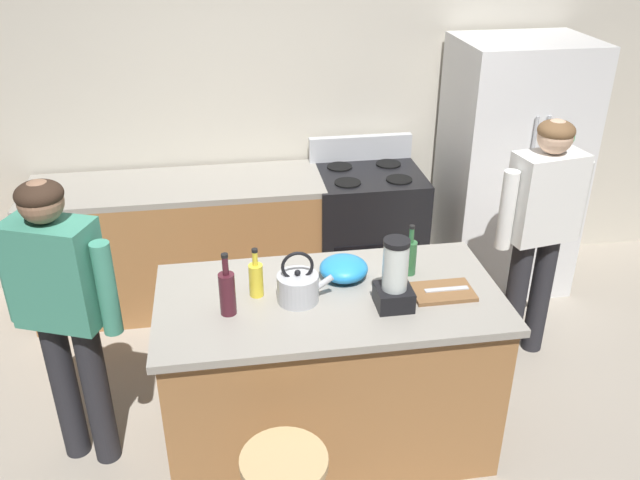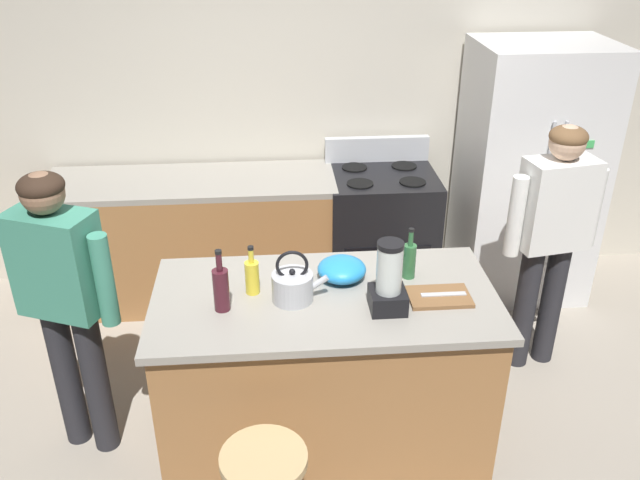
{
  "view_description": "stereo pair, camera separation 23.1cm",
  "coord_description": "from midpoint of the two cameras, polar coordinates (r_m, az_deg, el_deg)",
  "views": [
    {
      "loc": [
        -0.48,
        -2.71,
        2.68
      ],
      "look_at": [
        0.0,
        0.3,
        1.08
      ],
      "focal_mm": 37.23,
      "sensor_mm": 36.0,
      "label": 1
    },
    {
      "loc": [
        -0.25,
        -2.73,
        2.68
      ],
      "look_at": [
        0.0,
        0.3,
        1.08
      ],
      "focal_mm": 37.23,
      "sensor_mm": 36.0,
      "label": 2
    }
  ],
  "objects": [
    {
      "name": "refrigerator",
      "position": [
        4.97,
        14.73,
        5.94
      ],
      "size": [
        0.9,
        0.73,
        1.83
      ],
      "color": "silver",
      "rests_on": "ground_plane"
    },
    {
      "name": "bottle_wine",
      "position": [
        3.11,
        -10.1,
        -4.46
      ],
      "size": [
        0.08,
        0.08,
        0.32
      ],
      "color": "#471923",
      "rests_on": "kitchen_island"
    },
    {
      "name": "back_counter_run",
      "position": [
        4.83,
        -13.17,
        -0.39
      ],
      "size": [
        2.0,
        0.64,
        0.93
      ],
      "color": "#9E6B3D",
      "rests_on": "ground_plane"
    },
    {
      "name": "person_by_island_left",
      "position": [
        3.41,
        -23.12,
        -5.02
      ],
      "size": [
        0.58,
        0.35,
        1.59
      ],
      "color": "#26262B",
      "rests_on": "ground_plane"
    },
    {
      "name": "bottle_soda",
      "position": [
        3.23,
        -7.56,
        -3.34
      ],
      "size": [
        0.07,
        0.07,
        0.26
      ],
      "color": "yellow",
      "rests_on": "kitchen_island"
    },
    {
      "name": "chef_knife",
      "position": [
        3.29,
        8.86,
        -4.24
      ],
      "size": [
        0.22,
        0.03,
        0.01
      ],
      "primitive_type": "cube",
      "rotation": [
        0.0,
        0.0,
        -0.01
      ],
      "color": "#B7BABF",
      "rests_on": "cutting_board"
    },
    {
      "name": "ground_plane",
      "position": [
        3.83,
        -1.07,
        -16.64
      ],
      "size": [
        14.0,
        14.0,
        0.0
      ],
      "primitive_type": "plane",
      "color": "#9E9384"
    },
    {
      "name": "tea_kettle",
      "position": [
        3.18,
        -3.97,
        -4.05
      ],
      "size": [
        0.28,
        0.2,
        0.27
      ],
      "color": "#B7BABF",
      "rests_on": "kitchen_island"
    },
    {
      "name": "person_by_sink_right",
      "position": [
        4.12,
        16.97,
        1.62
      ],
      "size": [
        0.6,
        0.28,
        1.57
      ],
      "color": "#26262B",
      "rests_on": "ground_plane"
    },
    {
      "name": "mixing_bowl",
      "position": [
        3.36,
        0.1,
        -2.5
      ],
      "size": [
        0.25,
        0.25,
        0.11
      ],
      "primitive_type": "ellipsoid",
      "color": "#268CD8",
      "rests_on": "kitchen_island"
    },
    {
      "name": "bottle_olive_oil",
      "position": [
        3.4,
        5.83,
        -1.43
      ],
      "size": [
        0.07,
        0.07,
        0.28
      ],
      "color": "#2D6638",
      "rests_on": "kitchen_island"
    },
    {
      "name": "back_wall",
      "position": [
        4.87,
        -4.48,
        11.75
      ],
      "size": [
        8.0,
        0.1,
        2.7
      ],
      "primitive_type": "cube",
      "color": "beige",
      "rests_on": "ground_plane"
    },
    {
      "name": "cutting_board",
      "position": [
        3.29,
        8.52,
        -4.47
      ],
      "size": [
        0.3,
        0.2,
        0.02
      ],
      "primitive_type": "cube",
      "color": "brown",
      "rests_on": "kitchen_island"
    },
    {
      "name": "kitchen_island",
      "position": [
        3.52,
        -1.13,
        -11.18
      ],
      "size": [
        1.69,
        0.87,
        0.93
      ],
      "color": "#9E6B3D",
      "rests_on": "ground_plane"
    },
    {
      "name": "blender_appliance",
      "position": [
        3.1,
        4.33,
        -3.39
      ],
      "size": [
        0.17,
        0.17,
        0.35
      ],
      "color": "black",
      "rests_on": "kitchen_island"
    },
    {
      "name": "stove_range",
      "position": [
        4.86,
        2.66,
        0.73
      ],
      "size": [
        0.76,
        0.65,
        1.11
      ],
      "color": "black",
      "rests_on": "ground_plane"
    }
  ]
}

